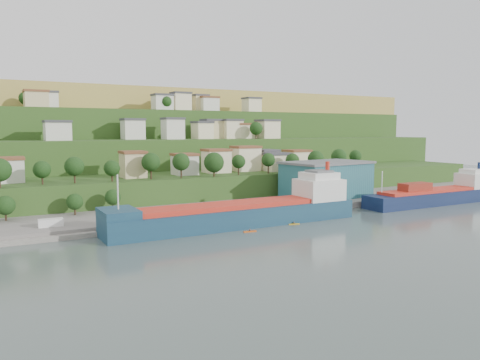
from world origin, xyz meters
TOP-DOWN VIEW (x-y plane):
  - ground at (0.00, 0.00)m, footprint 500.00×500.00m
  - quay at (20.00, 28.00)m, footprint 220.00×26.00m
  - pebble_beach at (-55.00, 22.00)m, footprint 40.00×18.00m
  - hillside at (0.02, 168.72)m, footprint 360.00×211.03m
  - cargo_ship_near at (-6.45, 8.38)m, footprint 72.39×11.79m
  - cargo_ship_far at (72.11, 8.02)m, footprint 58.50×10.24m
  - warehouse at (38.89, 29.05)m, footprint 33.09×22.64m
  - caravan at (-54.41, 21.69)m, footprint 5.90×2.56m
  - dinghy at (-40.69, 18.92)m, footprint 4.16×2.74m
  - kayak_orange at (-9.56, 0.10)m, footprint 3.55×0.96m
  - kayak_yellow at (5.88, 2.42)m, footprint 3.11×1.45m

SIDE VIEW (x-z plane):
  - ground at x=0.00m, z-range 0.00..0.00m
  - quay at x=20.00m, z-range -2.00..2.00m
  - pebble_beach at x=-55.00m, z-range -1.20..1.20m
  - hillside at x=0.02m, z-range -47.93..48.07m
  - kayak_yellow at x=5.88m, z-range -0.16..0.62m
  - kayak_orange at x=-9.56m, z-range -0.18..0.70m
  - dinghy at x=-40.69m, z-range 1.20..1.98m
  - cargo_ship_far at x=72.11m, z-range -5.43..10.44m
  - caravan at x=-54.41m, z-range 1.20..3.93m
  - cargo_ship_near at x=-6.45m, z-range -6.33..12.27m
  - warehouse at x=38.89m, z-range 2.03..14.83m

